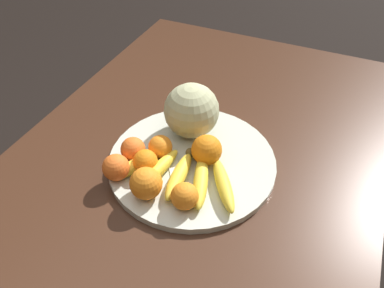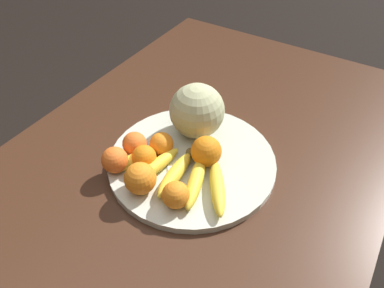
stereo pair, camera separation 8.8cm
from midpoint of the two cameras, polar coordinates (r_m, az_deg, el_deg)
name	(u,v)px [view 1 (the left image)]	position (r m, az deg, el deg)	size (l,w,h in m)	color
kitchen_table	(180,203)	(0.96, -4.42, -9.04)	(1.55, 0.91, 0.71)	#3D2316
fruit_bowl	(192,161)	(0.92, -2.74, -2.76)	(0.41, 0.41, 0.02)	beige
melon	(191,111)	(0.95, -2.75, 4.99)	(0.14, 0.14, 0.14)	#B2B789
banana_bunch	(181,175)	(0.86, -4.67, -4.80)	(0.18, 0.31, 0.03)	brown
orange_front_left	(116,167)	(0.88, -14.36, -3.62)	(0.06, 0.06, 0.06)	orange
orange_front_right	(146,183)	(0.83, -10.08, -6.09)	(0.07, 0.07, 0.07)	orange
orange_mid_center	(207,150)	(0.89, -0.59, -1.04)	(0.07, 0.07, 0.07)	orange
orange_back_left	(160,147)	(0.91, -7.62, -0.57)	(0.06, 0.06, 0.06)	orange
orange_back_right	(145,162)	(0.88, -9.99, -2.81)	(0.06, 0.06, 0.06)	orange
orange_top_small	(185,196)	(0.80, -4.32, -8.10)	(0.06, 0.06, 0.06)	orange
orange_side_extra	(133,149)	(0.92, -11.73, -0.92)	(0.06, 0.06, 0.06)	orange
produce_tag	(174,168)	(0.90, -5.55, -3.83)	(0.08, 0.07, 0.00)	white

